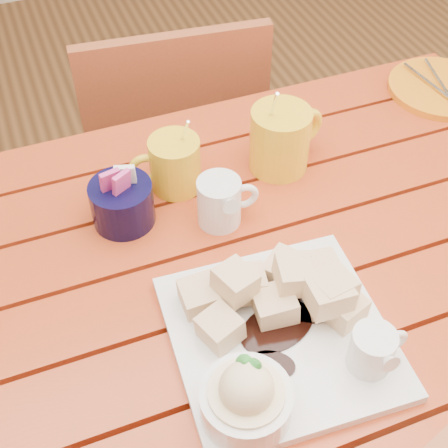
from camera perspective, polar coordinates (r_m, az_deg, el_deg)
name	(u,v)px	position (r m, az deg, el deg)	size (l,w,h in m)	color
table	(239,315)	(0.99, 1.37, -8.28)	(1.20, 0.79, 0.75)	maroon
dessert_plate	(278,338)	(0.80, 4.98, -10.33)	(0.29, 0.29, 0.11)	white
coffee_mug_left	(173,164)	(1.00, -4.65, 5.52)	(0.12, 0.08, 0.14)	yellow
coffee_mug_right	(281,138)	(1.03, 5.27, 7.82)	(0.14, 0.10, 0.16)	yellow
cream_pitcher	(221,201)	(0.94, -0.30, 2.13)	(0.10, 0.08, 0.08)	white
sugar_caddy	(122,202)	(0.96, -9.30, 1.96)	(0.10, 0.10, 0.10)	black
orange_saucer	(442,88)	(1.30, 19.30, 11.67)	(0.20, 0.20, 0.02)	orange
chair_far	(173,151)	(1.53, -4.72, 6.65)	(0.43, 0.43, 0.84)	brown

